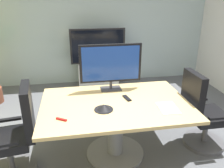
% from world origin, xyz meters
% --- Properties ---
extents(ground_plane, '(6.93, 6.93, 0.00)m').
position_xyz_m(ground_plane, '(0.00, 0.00, 0.00)').
color(ground_plane, '#515459').
extents(wall_back_glass_partition, '(5.42, 0.10, 2.76)m').
position_xyz_m(wall_back_glass_partition, '(0.00, 2.96, 1.38)').
color(wall_back_glass_partition, '#9EB2B7').
rests_on(wall_back_glass_partition, ground).
extents(conference_table, '(1.81, 1.21, 0.76)m').
position_xyz_m(conference_table, '(0.00, 0.15, 0.56)').
color(conference_table, tan).
rests_on(conference_table, ground).
extents(office_chair_left, '(0.62, 0.60, 1.09)m').
position_xyz_m(office_chair_left, '(-1.18, 0.02, 0.46)').
color(office_chair_left, '#4C4C51').
rests_on(office_chair_left, ground).
extents(office_chair_right, '(0.60, 0.57, 1.09)m').
position_xyz_m(office_chair_right, '(1.18, 0.13, 0.46)').
color(office_chair_right, '#4C4C51').
rests_on(office_chair_right, ground).
extents(tv_monitor, '(0.84, 0.18, 0.64)m').
position_xyz_m(tv_monitor, '(0.01, 0.58, 1.12)').
color(tv_monitor, '#333338').
rests_on(tv_monitor, conference_table).
extents(wall_display_unit, '(1.20, 0.36, 1.31)m').
position_xyz_m(wall_display_unit, '(0.07, 2.61, 0.44)').
color(wall_display_unit, '#B7BABC').
rests_on(wall_display_unit, ground).
extents(conference_phone, '(0.22, 0.22, 0.07)m').
position_xyz_m(conference_phone, '(-0.17, -0.01, 0.79)').
color(conference_phone, black).
rests_on(conference_phone, conference_table).
extents(remote_control, '(0.09, 0.18, 0.02)m').
position_xyz_m(remote_control, '(0.17, 0.24, 0.77)').
color(remote_control, black).
rests_on(remote_control, conference_table).
extents(whiteboard_marker, '(0.12, 0.09, 0.02)m').
position_xyz_m(whiteboard_marker, '(-0.64, -0.16, 0.77)').
color(whiteboard_marker, red).
rests_on(whiteboard_marker, conference_table).
extents(paper_notepad, '(0.23, 0.31, 0.01)m').
position_xyz_m(paper_notepad, '(0.58, -0.10, 0.76)').
color(paper_notepad, white).
rests_on(paper_notepad, conference_table).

